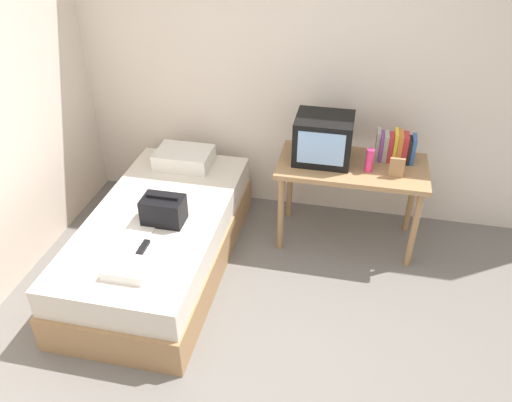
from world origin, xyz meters
The scene contains 13 objects.
ground_plane centered at (0.00, 0.00, 0.00)m, with size 8.00×8.00×0.00m, color slate.
wall_back centered at (0.00, 2.00, 1.30)m, with size 5.20×0.10×2.60m, color beige.
bed centered at (-0.93, 0.85, 0.25)m, with size 1.00×2.00×0.51m.
desk centered at (0.46, 1.50, 0.64)m, with size 1.16×0.60×0.73m.
tv centered at (0.22, 1.53, 0.91)m, with size 0.44×0.39×0.36m.
water_bottle centered at (0.58, 1.42, 0.83)m, with size 0.06×0.06×0.19m, color #E53372.
book_row centered at (0.77, 1.64, 0.85)m, with size 0.30×0.16×0.25m.
picture_frame centered at (0.78, 1.37, 0.81)m, with size 0.11×0.02×0.15m, color #9E754C.
pillow centered at (-0.97, 1.58, 0.58)m, with size 0.47×0.34×0.14m, color silver.
handbag centered at (-0.84, 0.76, 0.61)m, with size 0.30×0.20×0.23m.
magazine centered at (-0.98, 0.59, 0.51)m, with size 0.21×0.29×0.01m, color white.
remote_dark centered at (-0.87, 0.43, 0.52)m, with size 0.04×0.16×0.02m, color black.
folded_towel centered at (-0.87, 0.18, 0.54)m, with size 0.28×0.22×0.07m, color white.
Camera 1 is at (0.45, -2.07, 2.72)m, focal length 35.91 mm.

